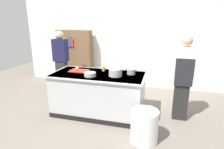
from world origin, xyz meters
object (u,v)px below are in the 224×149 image
object	(u,v)px
trash_bin	(144,126)
bookshelf	(75,57)
stock_pot	(115,72)
person_chef	(183,76)
juice_cup	(104,69)
onion	(77,69)
sauce_pan	(131,72)
person_guest	(61,61)
mixing_bowl	(90,74)

from	to	relation	value
trash_bin	bookshelf	distance (m)	3.60
stock_pot	trash_bin	size ratio (longest dim) A/B	0.60
person_chef	juice_cup	bearing A→B (deg)	84.26
juice_cup	onion	bearing A→B (deg)	-163.66
sauce_pan	person_guest	distance (m)	2.25
stock_pot	trash_bin	xyz separation A→B (m)	(0.68, -0.70, -0.70)
mixing_bowl	person_chef	xyz separation A→B (m)	(1.79, 0.44, -0.03)
sauce_pan	person_guest	world-z (taller)	person_guest
person_chef	stock_pot	bearing A→B (deg)	97.31
stock_pot	mixing_bowl	distance (m)	0.51
person_chef	sauce_pan	bearing A→B (deg)	89.29
stock_pot	person_guest	world-z (taller)	person_guest
bookshelf	juice_cup	bearing A→B (deg)	-46.76
sauce_pan	mixing_bowl	size ratio (longest dim) A/B	1.01
sauce_pan	bookshelf	xyz separation A→B (m)	(-2.08, 1.64, -0.10)
stock_pot	sauce_pan	bearing A→B (deg)	36.29
stock_pot	person_guest	bearing A→B (deg)	150.55
mixing_bowl	sauce_pan	bearing A→B (deg)	25.45
mixing_bowl	person_guest	distance (m)	1.78
onion	trash_bin	bearing A→B (deg)	-28.00
sauce_pan	stock_pot	bearing A→B (deg)	-143.71
stock_pot	onion	bearing A→B (deg)	170.95
person_guest	bookshelf	distance (m)	0.83
mixing_bowl	onion	bearing A→B (deg)	144.46
person_guest	trash_bin	bearing A→B (deg)	64.71
sauce_pan	person_chef	world-z (taller)	person_chef
onion	person_chef	xyz separation A→B (m)	(2.22, 0.14, -0.04)
onion	stock_pot	size ratio (longest dim) A/B	0.23
mixing_bowl	bookshelf	bearing A→B (deg)	123.24
onion	trash_bin	xyz separation A→B (m)	(1.59, -0.84, -0.68)
onion	bookshelf	size ratio (longest dim) A/B	0.05
stock_pot	person_chef	bearing A→B (deg)	12.24
stock_pot	person_chef	size ratio (longest dim) A/B	0.19
onion	sauce_pan	xyz separation A→B (m)	(1.19, 0.06, -0.00)
onion	sauce_pan	size ratio (longest dim) A/B	0.32
onion	mixing_bowl	xyz separation A→B (m)	(0.42, -0.30, -0.02)
trash_bin	person_guest	xyz separation A→B (m)	(-2.49, 1.72, 0.63)
onion	stock_pot	world-z (taller)	stock_pot
sauce_pan	trash_bin	size ratio (longest dim) A/B	0.42
person_guest	person_chef	bearing A→B (deg)	86.03
juice_cup	person_guest	world-z (taller)	person_guest
stock_pot	person_chef	distance (m)	1.34
person_chef	bookshelf	size ratio (longest dim) A/B	1.01
mixing_bowl	trash_bin	bearing A→B (deg)	-24.97
onion	stock_pot	bearing A→B (deg)	-9.05
person_guest	bookshelf	bearing A→B (deg)	-171.43
stock_pot	trash_bin	distance (m)	1.20
onion	sauce_pan	bearing A→B (deg)	3.10
onion	juice_cup	world-z (taller)	juice_cup
onion	juice_cup	distance (m)	0.58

